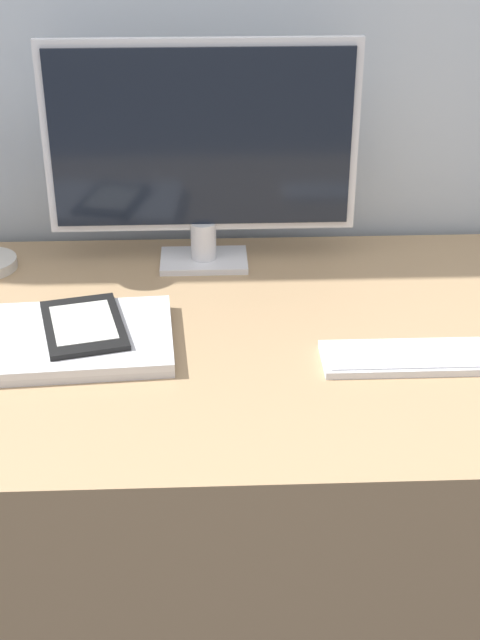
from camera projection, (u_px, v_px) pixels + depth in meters
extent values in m
cube|color=#B2BCC6|center=(219.00, 7.00, 1.64)|extent=(3.60, 0.05, 2.40)
cube|color=#997A56|center=(229.00, 510.00, 1.65)|extent=(1.21, 0.78, 0.76)
cube|color=silver|center=(204.00, 260.00, 1.70)|extent=(0.17, 0.11, 0.01)
cylinder|color=silver|center=(203.00, 240.00, 1.68)|extent=(0.05, 0.05, 0.07)
cube|color=silver|center=(201.00, 138.00, 1.59)|extent=(0.57, 0.01, 0.35)
cube|color=black|center=(201.00, 139.00, 1.59)|extent=(0.54, 0.01, 0.32)
cube|color=silver|center=(405.00, 358.00, 1.39)|extent=(0.26, 0.10, 0.01)
cube|color=#B7B7BC|center=(406.00, 355.00, 1.38)|extent=(0.24, 0.08, 0.00)
cube|color=#BCBCC1|center=(80.00, 342.00, 1.43)|extent=(0.31, 0.25, 0.01)
cube|color=silver|center=(79.00, 336.00, 1.43)|extent=(0.31, 0.25, 0.01)
cube|color=black|center=(83.00, 325.00, 1.43)|extent=(0.16, 0.21, 0.01)
cube|color=beige|center=(83.00, 322.00, 1.43)|extent=(0.12, 0.15, 0.00)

